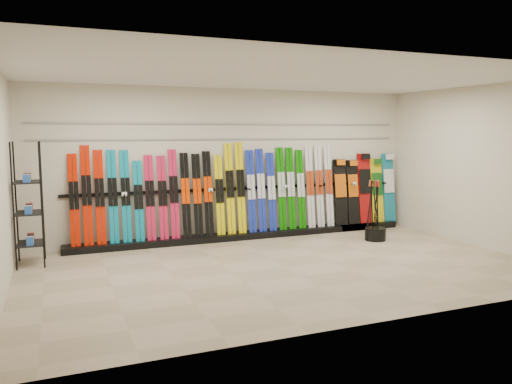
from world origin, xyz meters
name	(u,v)px	position (x,y,z in m)	size (l,w,h in m)	color
floor	(285,267)	(0.00, 0.00, 0.00)	(8.00, 8.00, 0.00)	tan
back_wall	(232,164)	(0.00, 2.50, 1.50)	(8.00, 8.00, 0.00)	beige
right_wall	(480,167)	(4.00, 0.00, 1.50)	(5.00, 5.00, 0.00)	beige
ceiling	(286,75)	(0.00, 0.00, 3.00)	(8.00, 8.00, 0.00)	silver
ski_rack_base	(247,235)	(0.22, 2.28, 0.06)	(8.00, 0.40, 0.12)	black
skis	(214,192)	(-0.43, 2.35, 0.96)	(5.37, 0.27, 1.82)	red
snowboards	(365,190)	(3.10, 2.35, 0.85)	(1.58, 0.24, 1.55)	black
accessory_rack	(29,204)	(-3.75, 1.70, 1.00)	(0.40, 0.60, 1.99)	black
pole_bin	(375,234)	(2.52, 1.13, 0.12)	(0.41, 0.41, 0.25)	black
ski_poles	(374,210)	(2.48, 1.14, 0.61)	(0.30, 0.36, 1.18)	black
slatwall_rail_0	(233,139)	(0.00, 2.48, 2.00)	(7.60, 0.02, 0.03)	gray
slatwall_rail_1	(233,124)	(0.00, 2.48, 2.30)	(7.60, 0.02, 0.03)	gray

